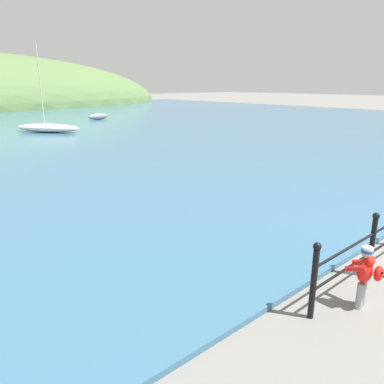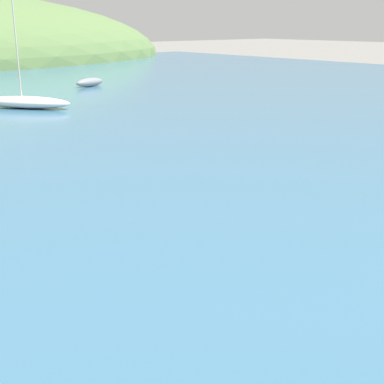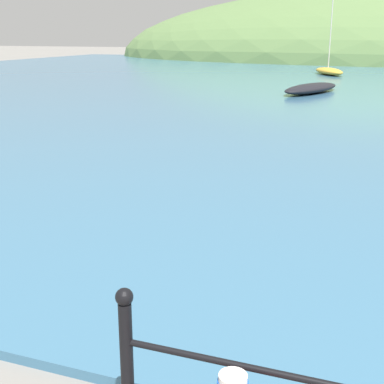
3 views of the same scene
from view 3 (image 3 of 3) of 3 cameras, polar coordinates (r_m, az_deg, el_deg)
boat_far_left at (r=37.67m, az=14.41°, el=12.41°), size 2.83×4.06×4.81m
boat_far_right at (r=25.95m, az=12.61°, el=10.75°), size 2.65×4.84×0.42m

